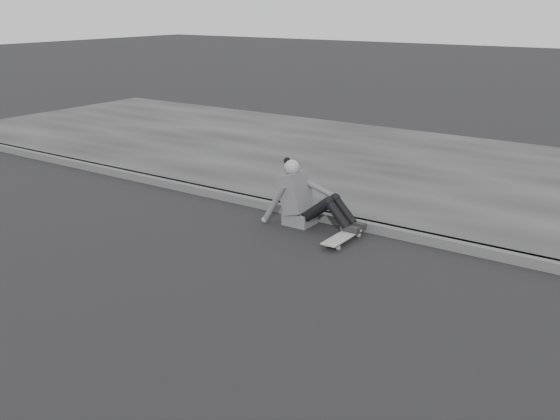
% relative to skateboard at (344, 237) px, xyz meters
% --- Properties ---
extents(ground, '(80.00, 80.00, 0.00)m').
position_rel_skateboard_xyz_m(ground, '(1.34, -2.04, -0.07)').
color(ground, black).
rests_on(ground, ground).
extents(curb, '(24.00, 0.16, 0.12)m').
position_rel_skateboard_xyz_m(curb, '(1.34, 0.54, -0.01)').
color(curb, '#474747').
rests_on(curb, ground).
extents(sidewalk, '(24.00, 6.00, 0.12)m').
position_rel_skateboard_xyz_m(sidewalk, '(1.34, 3.56, -0.01)').
color(sidewalk, '#323232').
rests_on(sidewalk, ground).
extents(skateboard, '(0.20, 0.78, 0.09)m').
position_rel_skateboard_xyz_m(skateboard, '(0.00, 0.00, 0.00)').
color(skateboard, gray).
rests_on(skateboard, ground).
extents(seated_woman, '(1.38, 0.46, 0.88)m').
position_rel_skateboard_xyz_m(seated_woman, '(-0.73, 0.25, 0.29)').
color(seated_woman, '#4F4E51').
rests_on(seated_woman, ground).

